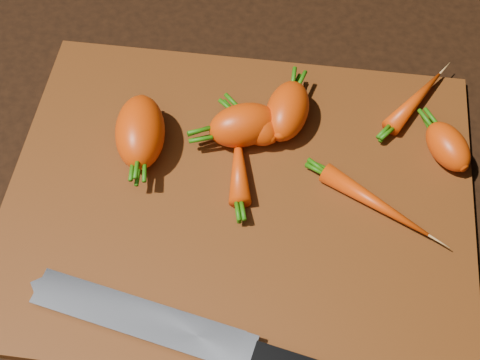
# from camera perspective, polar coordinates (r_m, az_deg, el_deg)

# --- Properties ---
(ground) EXTENTS (2.00, 2.00, 0.01)m
(ground) POSITION_cam_1_polar(r_m,az_deg,el_deg) (0.73, -0.10, -2.13)
(ground) COLOR black
(cutting_board) EXTENTS (0.50, 0.40, 0.01)m
(cutting_board) POSITION_cam_1_polar(r_m,az_deg,el_deg) (0.72, -0.10, -1.69)
(cutting_board) COLOR #50270D
(cutting_board) RESTS_ON ground
(carrot_0) EXTENTS (0.07, 0.07, 0.04)m
(carrot_0) POSITION_cam_1_polar(r_m,az_deg,el_deg) (0.75, 1.29, 4.77)
(carrot_0) COLOR #F04307
(carrot_0) RESTS_ON cutting_board
(carrot_1) EXTENTS (0.07, 0.10, 0.05)m
(carrot_1) POSITION_cam_1_polar(r_m,az_deg,el_deg) (0.74, -8.51, 4.09)
(carrot_1) COLOR #F04307
(carrot_1) RESTS_ON cutting_board
(carrot_2) EXTENTS (0.06, 0.09, 0.05)m
(carrot_2) POSITION_cam_1_polar(r_m,az_deg,el_deg) (0.76, 4.06, 5.92)
(carrot_2) COLOR #F04307
(carrot_2) RESTS_ON cutting_board
(carrot_3) EXTENTS (0.09, 0.07, 0.05)m
(carrot_3) POSITION_cam_1_polar(r_m,az_deg,el_deg) (0.74, 0.28, 4.70)
(carrot_3) COLOR #F04307
(carrot_3) RESTS_ON cutting_board
(carrot_4) EXTENTS (0.07, 0.08, 0.04)m
(carrot_4) POSITION_cam_1_polar(r_m,az_deg,el_deg) (0.76, 17.32, 2.75)
(carrot_4) COLOR #F04307
(carrot_4) RESTS_ON cutting_board
(carrot_5) EXTENTS (0.08, 0.10, 0.02)m
(carrot_5) POSITION_cam_1_polar(r_m,az_deg,el_deg) (0.81, 14.74, 6.59)
(carrot_5) COLOR #F04307
(carrot_5) RESTS_ON cutting_board
(carrot_6) EXTENTS (0.12, 0.08, 0.02)m
(carrot_6) POSITION_cam_1_polar(r_m,az_deg,el_deg) (0.71, 11.45, -1.91)
(carrot_6) COLOR #F04307
(carrot_6) RESTS_ON cutting_board
(carrot_7) EXTENTS (0.04, 0.10, 0.02)m
(carrot_7) POSITION_cam_1_polar(r_m,az_deg,el_deg) (0.72, -0.10, 1.25)
(carrot_7) COLOR #F04307
(carrot_7) RESTS_ON cutting_board
(knife) EXTENTS (0.34, 0.09, 0.02)m
(knife) POSITION_cam_1_polar(r_m,az_deg,el_deg) (0.65, -7.11, -12.04)
(knife) COLOR gray
(knife) RESTS_ON cutting_board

